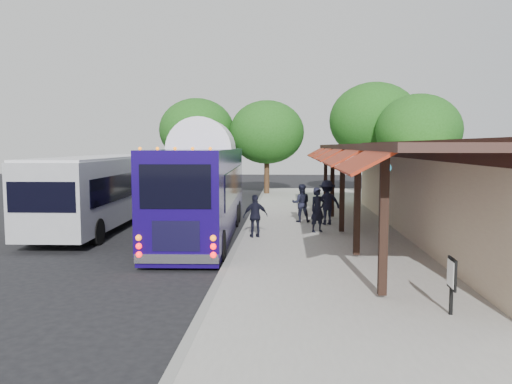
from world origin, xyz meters
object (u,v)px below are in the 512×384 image
(coach_bus, at_px, (203,186))
(ped_b, at_px, (301,203))
(ped_d, at_px, (327,202))
(ped_a, at_px, (318,210))
(city_bus, at_px, (103,188))
(ped_c, at_px, (255,216))
(sign_board, at_px, (452,276))

(coach_bus, xyz_separation_m, ped_b, (3.79, 2.85, -0.94))
(coach_bus, bearing_deg, ped_d, 22.68)
(ped_b, bearing_deg, ped_a, 101.31)
(city_bus, height_order, ped_a, city_bus)
(ped_b, distance_m, ped_d, 1.23)
(coach_bus, distance_m, ped_c, 2.44)
(ped_d, bearing_deg, city_bus, -11.40)
(ped_a, relative_size, ped_b, 1.04)
(ped_a, height_order, sign_board, ped_a)
(coach_bus, distance_m, sign_board, 10.99)
(ped_a, height_order, ped_c, ped_a)
(coach_bus, relative_size, ped_a, 6.56)
(ped_b, bearing_deg, coach_bus, 35.58)
(coach_bus, bearing_deg, sign_board, -56.45)
(coach_bus, distance_m, ped_b, 4.83)
(city_bus, height_order, ped_b, city_bus)
(ped_a, bearing_deg, city_bus, 138.41)
(ped_a, height_order, ped_b, ped_a)
(ped_a, xyz_separation_m, ped_c, (-2.30, -1.24, -0.08))
(ped_b, bearing_deg, sign_board, 101.05)
(ped_c, bearing_deg, ped_b, -132.56)
(coach_bus, xyz_separation_m, ped_d, (4.85, 2.23, -0.83))
(city_bus, xyz_separation_m, ped_c, (6.65, -2.83, -0.73))
(coach_bus, height_order, city_bus, coach_bus)
(coach_bus, bearing_deg, ped_a, 2.76)
(city_bus, height_order, ped_d, city_bus)
(ped_c, relative_size, ped_d, 0.83)
(ped_b, relative_size, sign_board, 1.46)
(coach_bus, distance_m, city_bus, 5.00)
(ped_b, height_order, ped_d, ped_d)
(ped_a, distance_m, sign_board, 9.48)
(ped_a, bearing_deg, ped_b, 71.10)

